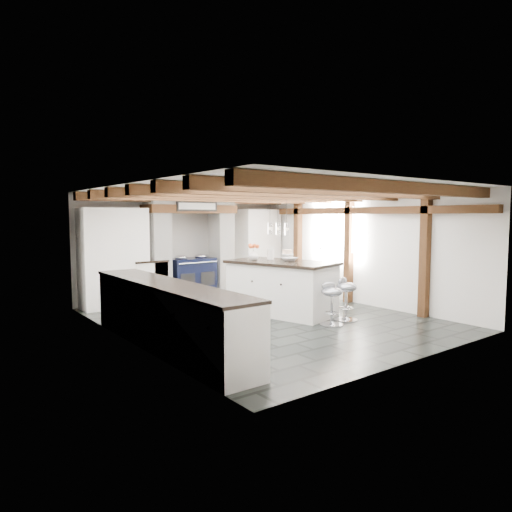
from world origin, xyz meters
TOP-DOWN VIEW (x-y plane):
  - ground at (0.00, 0.00)m, footprint 6.00×6.00m
  - room_shell at (-0.61, 1.42)m, footprint 6.00×6.03m
  - range_cooker at (0.00, 2.68)m, footprint 1.00×0.63m
  - kitchen_island at (0.53, 0.18)m, footprint 1.54×2.22m
  - bar_stool_near at (1.05, -0.95)m, footprint 0.46×0.46m
  - bar_stool_far at (0.60, -1.04)m, footprint 0.48×0.48m

SIDE VIEW (x-z plane):
  - ground at x=0.00m, z-range 0.00..0.00m
  - bar_stool_far at x=0.60m, z-range 0.09..0.82m
  - range_cooker at x=0.00m, z-range -0.03..0.96m
  - bar_stool_near at x=1.05m, z-range 0.09..0.86m
  - kitchen_island at x=0.53m, z-range -0.15..1.17m
  - room_shell at x=-0.61m, z-range -1.93..4.07m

